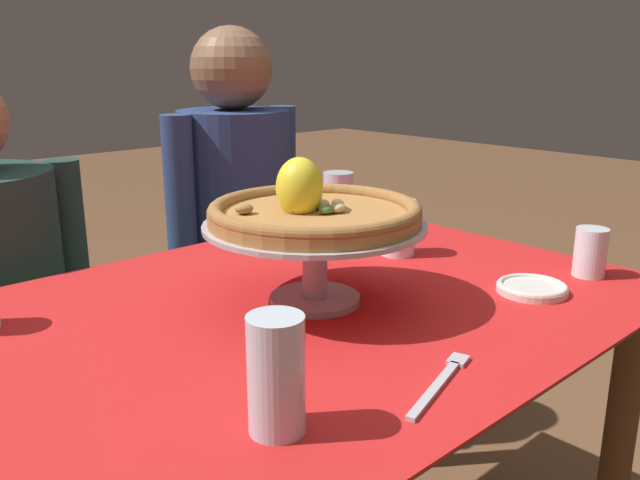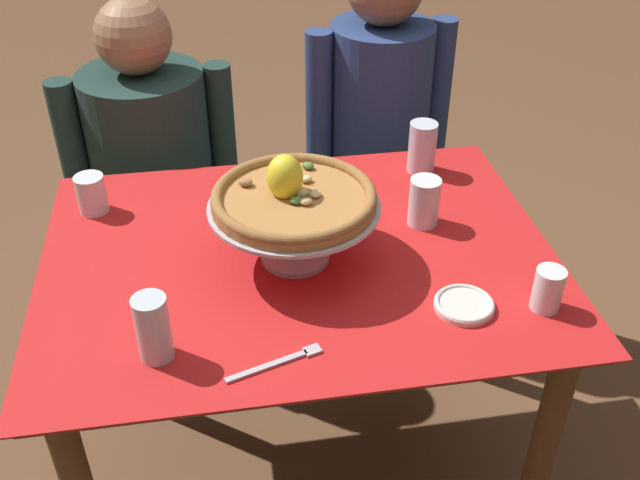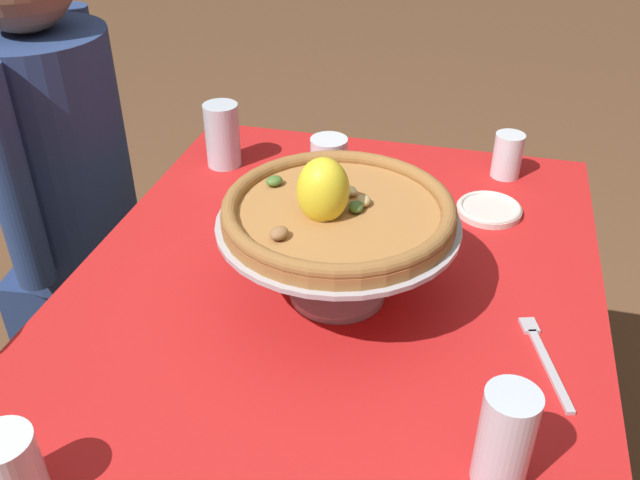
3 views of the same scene
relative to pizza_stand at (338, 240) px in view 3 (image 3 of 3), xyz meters
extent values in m
cylinder|color=brown|center=(0.50, -0.34, -0.49)|extent=(0.06, 0.06, 0.72)
cylinder|color=brown|center=(0.50, 0.36, -0.49)|extent=(0.06, 0.06, 0.72)
cube|color=brown|center=(0.01, 0.01, -0.12)|extent=(1.10, 0.82, 0.02)
cube|color=red|center=(0.01, 0.01, -0.11)|extent=(1.14, 0.86, 0.00)
cylinder|color=#B7B7C1|center=(0.00, 0.00, -0.10)|extent=(0.15, 0.15, 0.01)
cylinder|color=#B7B7C1|center=(0.00, 0.00, -0.03)|extent=(0.04, 0.04, 0.12)
cylinder|color=#B7B7C1|center=(0.00, 0.00, 0.03)|extent=(0.37, 0.37, 0.01)
cylinder|color=#AD753D|center=(0.00, 0.00, 0.05)|extent=(0.35, 0.35, 0.02)
torus|color=olive|center=(0.00, 0.00, 0.06)|extent=(0.35, 0.35, 0.02)
ellipsoid|color=beige|center=(0.02, 0.00, 0.06)|extent=(0.03, 0.02, 0.01)
ellipsoid|color=#4C7533|center=(0.00, -0.03, 0.06)|extent=(0.03, 0.02, 0.01)
ellipsoid|color=beige|center=(0.00, 0.02, 0.06)|extent=(0.03, 0.03, 0.01)
ellipsoid|color=beige|center=(0.05, -0.01, 0.06)|extent=(0.03, 0.03, 0.01)
ellipsoid|color=tan|center=(0.02, 0.00, 0.06)|extent=(0.03, 0.02, 0.02)
ellipsoid|color=tan|center=(0.02, -0.03, 0.06)|extent=(0.03, 0.02, 0.01)
ellipsoid|color=#996B42|center=(-0.03, 0.02, 0.06)|extent=(0.03, 0.03, 0.01)
ellipsoid|color=#4C7533|center=(0.05, 0.11, 0.06)|extent=(0.04, 0.03, 0.02)
ellipsoid|color=#996B42|center=(-0.10, 0.06, 0.06)|extent=(0.04, 0.03, 0.02)
ellipsoid|color=beige|center=(0.04, 0.06, 0.06)|extent=(0.03, 0.03, 0.01)
ellipsoid|color=yellow|center=(-0.02, 0.02, 0.09)|extent=(0.11, 0.11, 0.10)
cylinder|color=white|center=(0.48, -0.25, -0.06)|extent=(0.06, 0.06, 0.09)
cylinder|color=silver|center=(0.48, -0.25, -0.08)|extent=(0.05, 0.05, 0.05)
cylinder|color=white|center=(-0.46, 0.27, -0.06)|extent=(0.07, 0.07, 0.10)
cylinder|color=silver|center=(-0.30, -0.26, -0.04)|extent=(0.06, 0.06, 0.14)
cylinder|color=silver|center=(-0.30, -0.26, -0.07)|extent=(0.06, 0.06, 0.07)
cylinder|color=white|center=(0.32, 0.09, -0.05)|extent=(0.07, 0.07, 0.12)
cylinder|color=silver|center=(0.32, 0.09, -0.07)|extent=(0.06, 0.06, 0.06)
cylinder|color=silver|center=(0.38, 0.34, -0.04)|extent=(0.07, 0.07, 0.14)
cylinder|color=silver|center=(0.38, 0.34, -0.05)|extent=(0.06, 0.06, 0.10)
cylinder|color=silver|center=(0.32, -0.23, -0.10)|extent=(0.12, 0.12, 0.01)
torus|color=silver|center=(0.32, -0.23, -0.09)|extent=(0.12, 0.12, 0.01)
cube|color=#B7B7C1|center=(-0.10, -0.33, -0.10)|extent=(0.16, 0.06, 0.01)
cube|color=#B7B7C1|center=(-0.01, -0.30, -0.10)|extent=(0.04, 0.03, 0.01)
cube|color=navy|center=(0.36, 0.73, -0.63)|extent=(0.32, 0.35, 0.43)
cylinder|color=navy|center=(0.36, 0.73, -0.13)|extent=(0.35, 0.35, 0.57)
cylinder|color=navy|center=(0.17, 0.71, -0.09)|extent=(0.08, 0.08, 0.49)
cylinder|color=navy|center=(0.56, 0.76, -0.09)|extent=(0.08, 0.08, 0.49)
camera|label=1|loc=(-0.70, -0.77, 0.30)|focal=36.73mm
camera|label=2|loc=(-0.16, -1.29, 0.86)|focal=40.75mm
camera|label=3|loc=(-0.86, -0.19, 0.59)|focal=38.98mm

